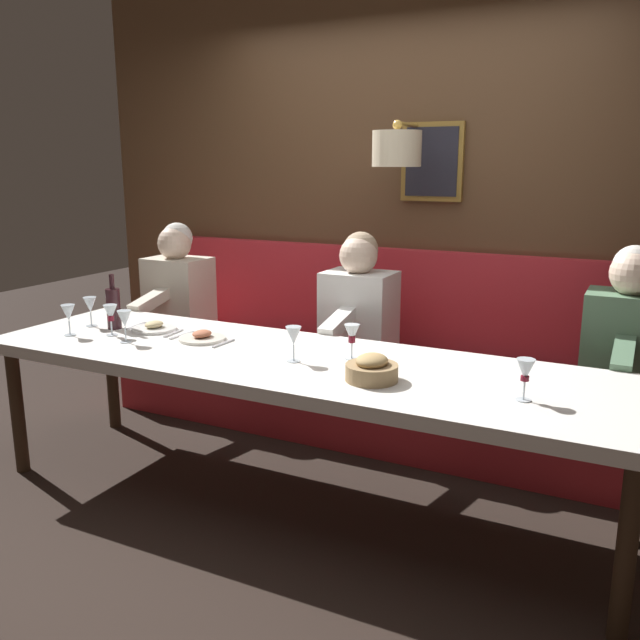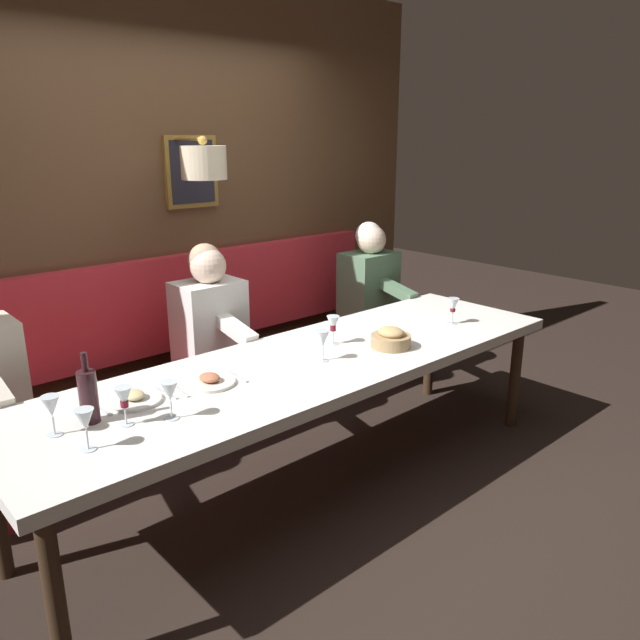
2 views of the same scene
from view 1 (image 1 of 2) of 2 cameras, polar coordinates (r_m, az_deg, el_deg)
The scene contains 18 objects.
ground_plane at distance 3.43m, azimuth -2.21°, elevation -15.12°, with size 12.00×12.00×0.00m, color black.
dining_table at distance 3.16m, azimuth -2.32°, elevation -4.15°, with size 0.90×3.16×0.74m.
banquette_bench at distance 4.07m, azimuth 3.85°, elevation -6.96°, with size 0.52×3.36×0.45m, color red.
back_wall_panel at distance 4.36m, azimuth 7.07°, elevation 9.62°, with size 0.59×4.56×2.90m.
diner_nearest at distance 3.61m, azimuth 24.56°, elevation -0.97°, with size 0.60×0.40×0.79m.
diner_near at distance 3.91m, azimuth 3.29°, elevation 1.24°, with size 0.60×0.40×0.79m.
diner_middle at distance 4.58m, azimuth -11.94°, elevation 2.74°, with size 0.60×0.40×0.79m.
place_setting_0 at distance 3.49m, azimuth -9.94°, elevation -1.44°, with size 0.24×0.32×0.05m.
place_setting_1 at distance 3.75m, azimuth -13.85°, elevation -0.62°, with size 0.24×0.32×0.05m.
wine_glass_0 at distance 3.74m, azimuth -20.52°, elevation 0.51°, with size 0.07×0.07×0.16m.
wine_glass_1 at distance 3.67m, azimuth -17.30°, elevation 0.50°, with size 0.07×0.07×0.16m.
wine_glass_2 at distance 2.66m, azimuth 16.98°, elevation -4.18°, with size 0.07×0.07×0.16m.
wine_glass_3 at distance 3.04m, azimuth -2.26°, elevation -1.42°, with size 0.07×0.07×0.16m.
wine_glass_4 at distance 3.91m, azimuth -18.88°, elevation 1.17°, with size 0.07×0.07×0.16m.
wine_glass_5 at distance 3.09m, azimuth 2.72°, elevation -1.26°, with size 0.07×0.07×0.16m.
wine_glass_6 at distance 3.51m, azimuth -16.21°, elevation 0.02°, with size 0.07×0.07×0.16m.
wine_bottle at distance 3.82m, azimuth -17.07°, elevation 1.00°, with size 0.08×0.08×0.30m.
bread_bowl at distance 2.81m, azimuth 4.39°, elevation -4.19°, with size 0.22×0.22×0.12m.
Camera 1 is at (-2.64, -1.46, 1.63)m, focal length 37.82 mm.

